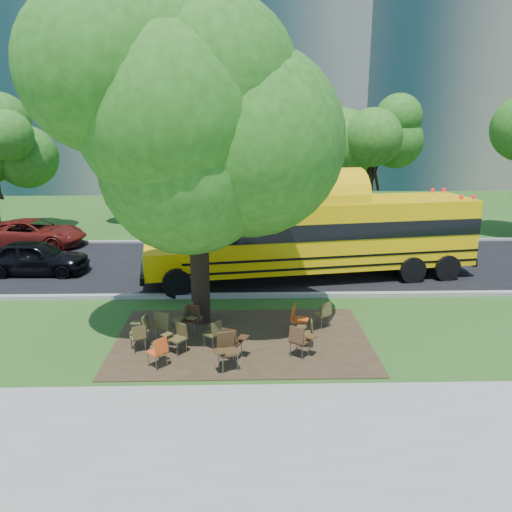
{
  "coord_description": "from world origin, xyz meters",
  "views": [
    {
      "loc": [
        1.06,
        -13.3,
        5.89
      ],
      "look_at": [
        1.47,
        3.09,
        1.46
      ],
      "focal_mm": 35.0,
      "sensor_mm": 36.0,
      "label": 1
    }
  ],
  "objects_px": {
    "chair_0": "(139,335)",
    "chair_10": "(191,315)",
    "school_bus": "(324,234)",
    "chair_2": "(159,349)",
    "chair_7": "(300,338)",
    "main_tree": "(196,138)",
    "chair_9": "(190,317)",
    "bg_car_red": "(33,233)",
    "chair_4": "(232,340)",
    "chair_13": "(324,312)",
    "black_car": "(35,257)",
    "chair_8": "(141,327)",
    "chair_5": "(226,348)",
    "chair_1": "(165,324)",
    "chair_3": "(178,335)",
    "chair_12": "(298,317)",
    "chair_11": "(214,331)"
  },
  "relations": [
    {
      "from": "chair_0",
      "to": "chair_12",
      "type": "xyz_separation_m",
      "value": [
        4.28,
        0.96,
        0.08
      ]
    },
    {
      "from": "chair_1",
      "to": "bg_car_red",
      "type": "relative_size",
      "value": 0.2
    },
    {
      "from": "chair_2",
      "to": "chair_13",
      "type": "xyz_separation_m",
      "value": [
        4.43,
        2.34,
        0.0
      ]
    },
    {
      "from": "chair_3",
      "to": "chair_10",
      "type": "relative_size",
      "value": 0.97
    },
    {
      "from": "chair_0",
      "to": "chair_10",
      "type": "height_order",
      "value": "chair_10"
    },
    {
      "from": "chair_12",
      "to": "chair_9",
      "type": "bearing_deg",
      "value": -74.49
    },
    {
      "from": "chair_3",
      "to": "bg_car_red",
      "type": "relative_size",
      "value": 0.17
    },
    {
      "from": "school_bus",
      "to": "chair_13",
      "type": "distance_m",
      "value": 5.14
    },
    {
      "from": "chair_2",
      "to": "chair_4",
      "type": "distance_m",
      "value": 1.82
    },
    {
      "from": "chair_0",
      "to": "chair_7",
      "type": "relative_size",
      "value": 0.86
    },
    {
      "from": "chair_7",
      "to": "bg_car_red",
      "type": "height_order",
      "value": "bg_car_red"
    },
    {
      "from": "black_car",
      "to": "chair_3",
      "type": "bearing_deg",
      "value": -136.4
    },
    {
      "from": "chair_2",
      "to": "chair_5",
      "type": "height_order",
      "value": "chair_5"
    },
    {
      "from": "chair_9",
      "to": "bg_car_red",
      "type": "xyz_separation_m",
      "value": [
        -8.62,
        10.49,
        0.15
      ]
    },
    {
      "from": "chair_8",
      "to": "chair_10",
      "type": "height_order",
      "value": "chair_8"
    },
    {
      "from": "chair_1",
      "to": "chair_11",
      "type": "height_order",
      "value": "chair_1"
    },
    {
      "from": "chair_0",
      "to": "chair_8",
      "type": "bearing_deg",
      "value": 61.98
    },
    {
      "from": "chair_5",
      "to": "chair_11",
      "type": "distance_m",
      "value": 1.26
    },
    {
      "from": "chair_8",
      "to": "chair_4",
      "type": "bearing_deg",
      "value": -104.62
    },
    {
      "from": "main_tree",
      "to": "chair_11",
      "type": "bearing_deg",
      "value": -74.84
    },
    {
      "from": "chair_5",
      "to": "bg_car_red",
      "type": "distance_m",
      "value": 15.93
    },
    {
      "from": "school_bus",
      "to": "chair_10",
      "type": "relative_size",
      "value": 14.93
    },
    {
      "from": "main_tree",
      "to": "chair_7",
      "type": "xyz_separation_m",
      "value": [
        2.72,
        -2.5,
        -4.89
      ]
    },
    {
      "from": "bg_car_red",
      "to": "chair_4",
      "type": "bearing_deg",
      "value": -136.93
    },
    {
      "from": "chair_11",
      "to": "chair_12",
      "type": "height_order",
      "value": "chair_12"
    },
    {
      "from": "chair_4",
      "to": "chair_10",
      "type": "xyz_separation_m",
      "value": [
        -1.21,
        1.79,
        -0.04
      ]
    },
    {
      "from": "chair_13",
      "to": "black_car",
      "type": "distance_m",
      "value": 12.01
    },
    {
      "from": "chair_12",
      "to": "chair_4",
      "type": "bearing_deg",
      "value": -32.08
    },
    {
      "from": "chair_3",
      "to": "chair_8",
      "type": "height_order",
      "value": "chair_8"
    },
    {
      "from": "chair_2",
      "to": "chair_7",
      "type": "distance_m",
      "value": 3.54
    },
    {
      "from": "chair_3",
      "to": "chair_8",
      "type": "relative_size",
      "value": 0.91
    },
    {
      "from": "chair_1",
      "to": "chair_13",
      "type": "relative_size",
      "value": 1.16
    },
    {
      "from": "chair_9",
      "to": "black_car",
      "type": "relative_size",
      "value": 0.21
    },
    {
      "from": "chair_11",
      "to": "chair_13",
      "type": "bearing_deg",
      "value": -29.12
    },
    {
      "from": "chair_1",
      "to": "chair_5",
      "type": "relative_size",
      "value": 1.02
    },
    {
      "from": "chair_4",
      "to": "bg_car_red",
      "type": "bearing_deg",
      "value": 153.32
    },
    {
      "from": "black_car",
      "to": "chair_7",
      "type": "bearing_deg",
      "value": -126.6
    },
    {
      "from": "chair_2",
      "to": "chair_5",
      "type": "relative_size",
      "value": 0.87
    },
    {
      "from": "main_tree",
      "to": "chair_4",
      "type": "relative_size",
      "value": 9.95
    },
    {
      "from": "chair_1",
      "to": "chair_4",
      "type": "relative_size",
      "value": 1.06
    },
    {
      "from": "chair_2",
      "to": "black_car",
      "type": "bearing_deg",
      "value": 80.78
    },
    {
      "from": "chair_2",
      "to": "chair_9",
      "type": "height_order",
      "value": "chair_9"
    },
    {
      "from": "chair_2",
      "to": "chair_3",
      "type": "height_order",
      "value": "chair_3"
    },
    {
      "from": "main_tree",
      "to": "chair_13",
      "type": "relative_size",
      "value": 10.92
    },
    {
      "from": "main_tree",
      "to": "chair_0",
      "type": "bearing_deg",
      "value": -126.05
    },
    {
      "from": "chair_4",
      "to": "chair_2",
      "type": "bearing_deg",
      "value": -144.43
    },
    {
      "from": "chair_5",
      "to": "chair_8",
      "type": "height_order",
      "value": "chair_5"
    },
    {
      "from": "chair_10",
      "to": "chair_0",
      "type": "bearing_deg",
      "value": -12.38
    },
    {
      "from": "main_tree",
      "to": "chair_2",
      "type": "relative_size",
      "value": 10.99
    },
    {
      "from": "main_tree",
      "to": "chair_5",
      "type": "distance_m",
      "value": 5.81
    }
  ]
}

